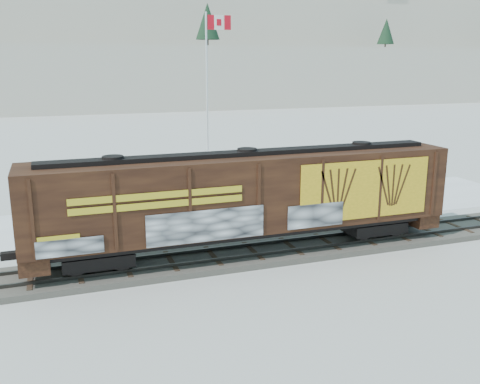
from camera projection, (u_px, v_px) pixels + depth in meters
name	position (u px, v px, depth m)	size (l,w,h in m)	color
ground	(291.00, 252.00, 26.33)	(500.00, 500.00, 0.00)	white
rail_track	(291.00, 249.00, 26.30)	(50.00, 3.40, 0.43)	#59544C
parking_strip	(240.00, 212.00, 33.20)	(40.00, 8.00, 0.03)	white
hillside	(84.00, 42.00, 150.89)	(360.00, 110.00, 93.00)	white
hopper_railcar	(247.00, 195.00, 24.85)	(20.04, 3.06, 4.73)	black
flagpole	(209.00, 123.00, 39.24)	(2.30, 0.90, 12.51)	silver
car_silver	(202.00, 200.00, 32.68)	(1.96, 4.88, 1.66)	silver
car_white	(186.00, 204.00, 31.91)	(1.68, 4.83, 1.59)	silver
car_dark	(311.00, 197.00, 34.08)	(1.88, 4.64, 1.35)	black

